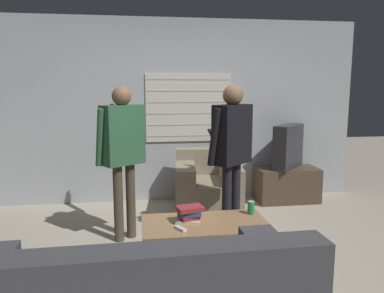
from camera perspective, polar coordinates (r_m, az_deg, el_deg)
The scene contains 11 objects.
ground_plane at distance 3.66m, azimuth 1.06°, elevation -17.11°, with size 16.00×16.00×0.00m, color #B2A893.
wall_back at distance 5.31m, azimuth -2.36°, elevation 5.39°, with size 5.20×0.08×2.55m.
armchair_beige at distance 4.87m, azimuth 2.35°, elevation -6.23°, with size 0.91×0.98×0.79m.
coffee_table at distance 3.45m, azimuth 1.99°, elevation -12.05°, with size 1.13×0.61×0.41m.
tv_stand at distance 5.52m, azimuth 14.21°, elevation -5.63°, with size 0.86×0.46×0.48m.
tv at distance 5.42m, azimuth 14.41°, elevation -0.01°, with size 0.59×0.59×0.61m.
person_left_standing at distance 3.94m, azimuth -10.58°, elevation 0.39°, with size 0.53×0.84×1.62m.
person_right_standing at distance 3.92m, azimuth 6.02°, elevation 0.58°, with size 0.53×0.79×1.64m.
book_stack at distance 3.43m, azimuth -0.42°, elevation -10.22°, with size 0.27×0.23×0.14m.
soda_can at distance 3.67m, azimuth 8.98°, elevation -9.19°, with size 0.07×0.07×0.13m.
spare_remote at distance 3.26m, azimuth -1.79°, elevation -12.40°, with size 0.10×0.13×0.02m.
Camera 1 is at (-0.53, -3.24, 1.62)m, focal length 35.00 mm.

